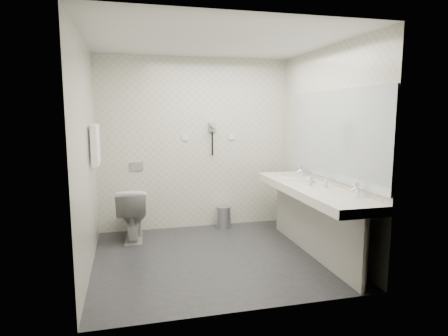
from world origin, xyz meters
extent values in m
plane|color=#242428|center=(0.00, 0.00, 0.00)|extent=(2.80, 2.80, 0.00)
plane|color=silver|center=(0.00, 0.00, 2.50)|extent=(2.80, 2.80, 0.00)
plane|color=beige|center=(0.00, 1.30, 1.25)|extent=(2.80, 0.00, 2.80)
plane|color=beige|center=(0.00, -1.30, 1.25)|extent=(2.80, 0.00, 2.80)
plane|color=beige|center=(-1.40, 0.00, 1.25)|extent=(0.00, 2.60, 2.60)
plane|color=beige|center=(1.40, 0.00, 1.25)|extent=(0.00, 2.60, 2.60)
cube|color=silver|center=(1.12, -0.20, 0.80)|extent=(0.55, 2.20, 0.10)
cube|color=#9A9992|center=(1.15, -0.20, 0.38)|extent=(0.03, 2.15, 0.75)
cylinder|color=silver|center=(1.18, -1.24, 0.38)|extent=(0.06, 0.06, 0.75)
cylinder|color=silver|center=(1.18, 0.84, 0.38)|extent=(0.06, 0.06, 0.75)
cube|color=#B2BCC6|center=(1.39, -0.20, 1.45)|extent=(0.02, 2.20, 1.05)
ellipsoid|color=silver|center=(1.12, -0.85, 0.83)|extent=(0.40, 0.31, 0.05)
ellipsoid|color=silver|center=(1.12, 0.45, 0.83)|extent=(0.40, 0.31, 0.05)
cylinder|color=silver|center=(1.32, -0.85, 0.92)|extent=(0.04, 0.04, 0.15)
cylinder|color=silver|center=(1.32, 0.45, 0.92)|extent=(0.04, 0.04, 0.15)
imported|color=silver|center=(1.12, -0.18, 0.91)|extent=(0.07, 0.07, 0.12)
imported|color=silver|center=(1.20, 0.00, 0.90)|extent=(0.11, 0.11, 0.10)
imported|color=silver|center=(1.26, -0.30, 0.91)|extent=(0.06, 0.06, 0.12)
cylinder|color=silver|center=(1.23, 0.00, 0.91)|extent=(0.08, 0.08, 0.12)
cylinder|color=silver|center=(1.25, 0.07, 0.91)|extent=(0.07, 0.07, 0.12)
imported|color=silver|center=(-0.93, 0.92, 0.36)|extent=(0.45, 0.73, 0.71)
cube|color=#B2B5BA|center=(-0.85, 1.29, 0.95)|extent=(0.18, 0.02, 0.12)
cylinder|color=#B2B5BA|center=(0.39, 1.13, 0.15)|extent=(0.28, 0.28, 0.31)
cylinder|color=#B2B5BA|center=(0.39, 1.13, 0.31)|extent=(0.22, 0.22, 0.02)
cylinder|color=silver|center=(-1.35, 0.55, 1.55)|extent=(0.02, 0.62, 0.02)
cube|color=white|center=(-1.34, 0.41, 1.33)|extent=(0.07, 0.24, 0.48)
cube|color=white|center=(-1.34, 0.69, 1.33)|extent=(0.07, 0.24, 0.48)
cube|color=gray|center=(0.25, 1.27, 1.50)|extent=(0.10, 0.04, 0.14)
cylinder|color=gray|center=(0.25, 1.20, 1.53)|extent=(0.08, 0.14, 0.08)
cylinder|color=black|center=(0.25, 1.26, 1.25)|extent=(0.02, 0.02, 0.35)
cube|color=silver|center=(-0.15, 1.29, 1.35)|extent=(0.09, 0.02, 0.09)
cube|color=silver|center=(0.55, 1.29, 1.35)|extent=(0.09, 0.02, 0.09)
camera|label=1|loc=(-0.97, -4.31, 1.73)|focal=31.04mm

